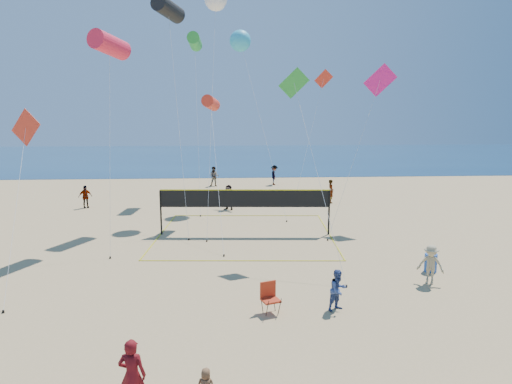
{
  "coord_description": "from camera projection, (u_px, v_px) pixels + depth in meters",
  "views": [
    {
      "loc": [
        -0.25,
        -12.3,
        6.99
      ],
      "look_at": [
        0.63,
        2.0,
        4.5
      ],
      "focal_mm": 32.0,
      "sensor_mm": 36.0,
      "label": 1
    }
  ],
  "objects": [
    {
      "name": "volleyball_net",
      "position": [
        245.0,
        203.0,
        26.31
      ],
      "size": [
        10.56,
        10.42,
        2.66
      ],
      "rotation": [
        0.0,
        0.0,
        -0.06
      ],
      "color": "black",
      "rests_on": "ground"
    },
    {
      "name": "woman",
      "position": [
        132.0,
        375.0,
        10.7
      ],
      "size": [
        0.71,
        0.52,
        1.82
      ],
      "primitive_type": "imported",
      "rotation": [
        0.0,
        0.0,
        3.01
      ],
      "color": "#620D11",
      "rests_on": "ground"
    },
    {
      "name": "far_person_4",
      "position": [
        274.0,
        175.0,
        44.85
      ],
      "size": [
        0.86,
        1.33,
        1.94
      ],
      "primitive_type": "imported",
      "rotation": [
        0.0,
        0.0,
        1.46
      ],
      "color": "gray",
      "rests_on": "ground"
    },
    {
      "name": "kite_3",
      "position": [
        25.0,
        134.0,
        21.13
      ],
      "size": [
        2.32,
        6.91,
        7.22
      ],
      "rotation": [
        0.0,
        0.0,
        -0.25
      ],
      "color": "red",
      "rests_on": "ground"
    },
    {
      "name": "kite_7",
      "position": [
        240.0,
        41.0,
        34.04
      ],
      "size": [
        3.84,
        7.81,
        13.11
      ],
      "rotation": [
        0.0,
        0.0,
        0.38
      ],
      "color": "#33B7E0",
      "rests_on": "ground"
    },
    {
      "name": "kite_0",
      "position": [
        110.0,
        45.0,
        23.73
      ],
      "size": [
        1.89,
        4.77,
        11.17
      ],
      "rotation": [
        0.0,
        0.0,
        -0.39
      ],
      "color": "#F1223F",
      "rests_on": "ground"
    },
    {
      "name": "kite_1",
      "position": [
        168.0,
        9.0,
        28.43
      ],
      "size": [
        2.43,
        6.88,
        14.08
      ],
      "rotation": [
        0.0,
        0.0,
        -0.42
      ],
      "color": "black",
      "rests_on": "ground"
    },
    {
      "name": "camp_chair",
      "position": [
        269.0,
        295.0,
        16.11
      ],
      "size": [
        0.75,
        0.86,
        1.23
      ],
      "rotation": [
        0.0,
        0.0,
        0.35
      ],
      "color": "#B42C14",
      "rests_on": "ground"
    },
    {
      "name": "bystander_a",
      "position": [
        338.0,
        290.0,
        16.28
      ],
      "size": [
        0.92,
        0.86,
        1.5
      ],
      "primitive_type": "imported",
      "rotation": [
        0.0,
        0.0,
        0.53
      ],
      "color": "#344883",
      "rests_on": "ground"
    },
    {
      "name": "trash_barrel",
      "position": [
        431.0,
        263.0,
        20.32
      ],
      "size": [
        0.67,
        0.67,
        0.81
      ],
      "primitive_type": "cylinder",
      "rotation": [
        0.0,
        0.0,
        -0.28
      ],
      "color": "#1A49AA",
      "rests_on": "ground"
    },
    {
      "name": "ground",
      "position": [
        239.0,
        356.0,
        13.31
      ],
      "size": [
        120.0,
        120.0,
        0.0
      ],
      "primitive_type": "plane",
      "color": "tan",
      "rests_on": "ground"
    },
    {
      "name": "far_person_3",
      "position": [
        214.0,
        176.0,
        44.02
      ],
      "size": [
        1.01,
        0.83,
        1.91
      ],
      "primitive_type": "imported",
      "rotation": [
        0.0,
        0.0,
        -0.12
      ],
      "color": "gray",
      "rests_on": "ground"
    },
    {
      "name": "kite_4",
      "position": [
        297.0,
        94.0,
        21.85
      ],
      "size": [
        2.32,
        5.34,
        9.18
      ],
      "rotation": [
        0.0,
        0.0,
        0.06
      ],
      "color": "green",
      "rests_on": "ground"
    },
    {
      "name": "far_person_2",
      "position": [
        331.0,
        191.0,
        35.8
      ],
      "size": [
        0.49,
        0.71,
        1.85
      ],
      "primitive_type": "imported",
      "rotation": [
        0.0,
        0.0,
        1.65
      ],
      "color": "gray",
      "rests_on": "ground"
    },
    {
      "name": "ocean",
      "position": [
        229.0,
        156.0,
        74.28
      ],
      "size": [
        140.0,
        50.0,
        0.03
      ],
      "primitive_type": "cube",
      "color": "navy",
      "rests_on": "ground"
    },
    {
      "name": "kite_9",
      "position": [
        322.0,
        86.0,
        39.17
      ],
      "size": [
        4.18,
        6.62,
        10.75
      ],
      "rotation": [
        0.0,
        0.0,
        -0.24
      ],
      "color": "red",
      "rests_on": "ground"
    },
    {
      "name": "kite_8",
      "position": [
        195.0,
        42.0,
        36.32
      ],
      "size": [
        1.21,
        8.63,
        13.26
      ],
      "rotation": [
        0.0,
        0.0,
        -0.05
      ],
      "color": "green",
      "rests_on": "ground"
    },
    {
      "name": "far_person_0",
      "position": [
        85.0,
        197.0,
        33.92
      ],
      "size": [
        1.06,
        0.89,
        1.7
      ],
      "primitive_type": "imported",
      "rotation": [
        0.0,
        0.0,
        0.57
      ],
      "color": "gray",
      "rests_on": "ground"
    },
    {
      "name": "kite_2",
      "position": [
        211.0,
        103.0,
        28.63
      ],
      "size": [
        1.41,
        8.61,
        8.12
      ],
      "rotation": [
        0.0,
        0.0,
        -0.22
      ],
      "color": "red",
      "rests_on": "ground"
    },
    {
      "name": "kite_5",
      "position": [
        378.0,
        86.0,
        28.16
      ],
      "size": [
        5.05,
        4.57,
        10.02
      ],
      "rotation": [
        0.0,
        0.0,
        -0.04
      ],
      "color": "#F21A84",
      "rests_on": "ground"
    },
    {
      "name": "bystander_b",
      "position": [
        431.0,
        264.0,
        18.81
      ],
      "size": [
        1.23,
        1.07,
        1.65
      ],
      "primitive_type": "imported",
      "rotation": [
        0.0,
        0.0,
        -0.54
      ],
      "color": "tan",
      "rests_on": "ground"
    },
    {
      "name": "far_person_1",
      "position": [
        229.0,
        197.0,
        33.33
      ],
      "size": [
        1.7,
        1.41,
        1.83
      ],
      "primitive_type": "imported",
      "rotation": [
        0.0,
        0.0,
        -0.61
      ],
      "color": "gray",
      "rests_on": "ground"
    }
  ]
}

